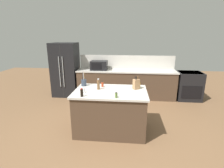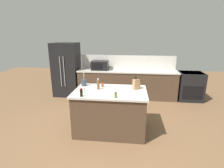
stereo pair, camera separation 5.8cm
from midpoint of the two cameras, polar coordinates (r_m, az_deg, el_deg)
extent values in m
plane|color=brown|center=(4.13, -0.90, -14.70)|extent=(14.00, 14.00, 0.00)
cube|color=#4C3828|center=(5.96, 4.32, -0.15)|extent=(3.25, 0.62, 0.90)
cube|color=beige|center=(5.85, 4.42, 4.27)|extent=(3.29, 0.66, 0.04)
cube|color=beige|center=(6.11, 4.54, 7.17)|extent=(3.25, 0.03, 0.46)
cube|color=#4C3828|center=(3.92, -0.93, -9.04)|extent=(1.49, 0.95, 0.90)
cube|color=beige|center=(3.74, -0.96, -2.51)|extent=(1.55, 1.01, 0.04)
cube|color=black|center=(6.30, -15.20, 4.55)|extent=(0.85, 0.72, 1.83)
cube|color=#2D2D2D|center=(5.97, -16.40, 3.84)|extent=(0.01, 0.00, 1.74)
cylinder|color=#ADB2B7|center=(5.98, -16.99, 3.80)|extent=(0.02, 0.02, 1.00)
cylinder|color=#ADB2B7|center=(5.93, -15.92, 3.80)|extent=(0.02, 0.02, 1.00)
cube|color=black|center=(6.27, 23.54, -0.57)|extent=(0.76, 0.64, 0.92)
cube|color=black|center=(6.01, 24.33, -2.50)|extent=(0.61, 0.01, 0.41)
cube|color=black|center=(6.17, 24.01, 3.44)|extent=(0.68, 0.58, 0.02)
cube|color=black|center=(5.90, -4.54, 6.09)|extent=(0.55, 0.38, 0.31)
cube|color=black|center=(5.73, -5.37, 5.76)|extent=(0.34, 0.01, 0.21)
cube|color=#A87C54|center=(3.85, 7.47, -0.09)|extent=(0.16, 0.15, 0.22)
cylinder|color=black|center=(3.80, 7.14, 1.96)|extent=(0.02, 0.02, 0.07)
cylinder|color=black|center=(3.81, 7.55, 2.00)|extent=(0.02, 0.02, 0.07)
cylinder|color=brown|center=(3.83, 7.96, 2.05)|extent=(0.02, 0.02, 0.07)
cylinder|color=#333D4C|center=(4.13, -9.58, 0.43)|extent=(0.12, 0.12, 0.15)
cylinder|color=olive|center=(4.10, -9.45, 2.55)|extent=(0.01, 0.05, 0.18)
cylinder|color=black|center=(4.10, -9.91, 2.54)|extent=(0.01, 0.05, 0.18)
cylinder|color=#B2B2B7|center=(4.08, -9.72, 2.47)|extent=(0.01, 0.03, 0.18)
cylinder|color=black|center=(3.43, -10.32, -2.87)|extent=(0.06, 0.06, 0.15)
cylinder|color=#B22319|center=(3.40, -10.39, -1.51)|extent=(0.04, 0.04, 0.02)
cylinder|color=#567038|center=(3.32, 0.89, -3.74)|extent=(0.05, 0.05, 0.10)
cylinder|color=black|center=(3.30, 0.89, -2.83)|extent=(0.03, 0.03, 0.02)
cylinder|color=silver|center=(3.66, -9.64, -2.07)|extent=(0.05, 0.05, 0.10)
cylinder|color=#B2B2B7|center=(3.64, -9.68, -1.24)|extent=(0.04, 0.04, 0.02)
cylinder|color=gold|center=(3.98, 8.31, -0.38)|extent=(0.07, 0.07, 0.11)
cylinder|color=gold|center=(3.97, 8.34, 0.50)|extent=(0.05, 0.05, 0.02)
cylinder|color=brown|center=(3.81, -4.90, -0.20)|extent=(0.06, 0.06, 0.22)
cylinder|color=#B2B2B7|center=(3.78, -4.94, 1.55)|extent=(0.04, 0.04, 0.03)
cylinder|color=#B73D1E|center=(4.01, -3.53, -0.18)|extent=(0.05, 0.05, 0.11)
cylinder|color=black|center=(3.99, -3.55, 0.65)|extent=(0.03, 0.03, 0.02)
camera|label=1|loc=(0.03, -90.41, -0.12)|focal=28.00mm
camera|label=2|loc=(0.03, 89.59, 0.12)|focal=28.00mm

